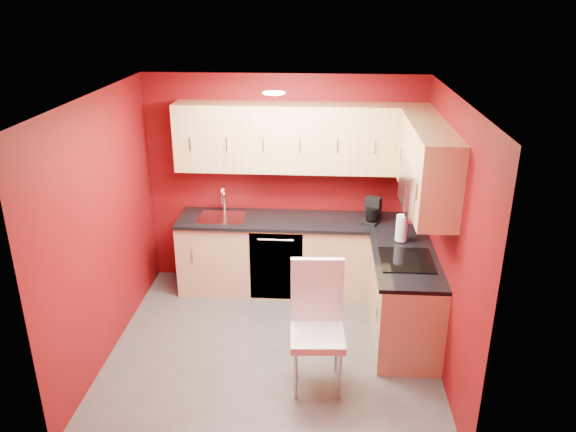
# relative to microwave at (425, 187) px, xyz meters

# --- Properties ---
(floor) EXTENTS (3.20, 3.20, 0.00)m
(floor) POSITION_rel_microwave_xyz_m (-1.39, -0.20, -1.66)
(floor) COLOR #52504D
(floor) RESTS_ON ground
(ceiling) EXTENTS (3.20, 3.20, 0.00)m
(ceiling) POSITION_rel_microwave_xyz_m (-1.39, -0.20, 0.84)
(ceiling) COLOR white
(ceiling) RESTS_ON wall_back
(wall_back) EXTENTS (3.20, 0.00, 3.20)m
(wall_back) POSITION_rel_microwave_xyz_m (-1.39, 1.30, -0.41)
(wall_back) COLOR maroon
(wall_back) RESTS_ON floor
(wall_front) EXTENTS (3.20, 0.00, 3.20)m
(wall_front) POSITION_rel_microwave_xyz_m (-1.39, -1.70, -0.41)
(wall_front) COLOR maroon
(wall_front) RESTS_ON floor
(wall_left) EXTENTS (0.00, 3.00, 3.00)m
(wall_left) POSITION_rel_microwave_xyz_m (-2.99, -0.20, -0.41)
(wall_left) COLOR maroon
(wall_left) RESTS_ON floor
(wall_right) EXTENTS (0.00, 3.00, 3.00)m
(wall_right) POSITION_rel_microwave_xyz_m (0.21, -0.20, -0.41)
(wall_right) COLOR maroon
(wall_right) RESTS_ON floor
(base_cabinets_back) EXTENTS (2.80, 0.60, 0.87)m
(base_cabinets_back) POSITION_rel_microwave_xyz_m (-1.19, 1.00, -1.22)
(base_cabinets_back) COLOR tan
(base_cabinets_back) RESTS_ON floor
(base_cabinets_right) EXTENTS (0.60, 1.30, 0.87)m
(base_cabinets_right) POSITION_rel_microwave_xyz_m (-0.09, 0.05, -1.22)
(base_cabinets_right) COLOR tan
(base_cabinets_right) RESTS_ON floor
(countertop_back) EXTENTS (2.80, 0.63, 0.04)m
(countertop_back) POSITION_rel_microwave_xyz_m (-1.19, 0.99, -0.77)
(countertop_back) COLOR black
(countertop_back) RESTS_ON base_cabinets_back
(countertop_right) EXTENTS (0.63, 1.27, 0.04)m
(countertop_right) POSITION_rel_microwave_xyz_m (-0.11, 0.04, -0.77)
(countertop_right) COLOR black
(countertop_right) RESTS_ON base_cabinets_right
(upper_cabinets_back) EXTENTS (2.80, 0.35, 0.75)m
(upper_cabinets_back) POSITION_rel_microwave_xyz_m (-1.19, 1.13, 0.17)
(upper_cabinets_back) COLOR #E0BF7F
(upper_cabinets_back) RESTS_ON wall_back
(upper_cabinets_right) EXTENTS (0.35, 1.55, 0.75)m
(upper_cabinets_right) POSITION_rel_microwave_xyz_m (0.03, 0.24, 0.23)
(upper_cabinets_right) COLOR #E0BF7F
(upper_cabinets_right) RESTS_ON wall_right
(microwave) EXTENTS (0.42, 0.76, 0.42)m
(microwave) POSITION_rel_microwave_xyz_m (0.00, 0.00, 0.00)
(microwave) COLOR silver
(microwave) RESTS_ON upper_cabinets_right
(cooktop) EXTENTS (0.50, 0.55, 0.01)m
(cooktop) POSITION_rel_microwave_xyz_m (-0.11, 0.00, -0.74)
(cooktop) COLOR black
(cooktop) RESTS_ON countertop_right
(sink) EXTENTS (0.52, 0.42, 0.35)m
(sink) POSITION_rel_microwave_xyz_m (-2.09, 1.00, -0.72)
(sink) COLOR silver
(sink) RESTS_ON countertop_back
(dishwasher_front) EXTENTS (0.60, 0.02, 0.82)m
(dishwasher_front) POSITION_rel_microwave_xyz_m (-1.44, 0.71, -1.22)
(dishwasher_front) COLOR black
(dishwasher_front) RESTS_ON base_cabinets_back
(downlight) EXTENTS (0.20, 0.20, 0.01)m
(downlight) POSITION_rel_microwave_xyz_m (-1.39, 0.10, 0.82)
(downlight) COLOR white
(downlight) RESTS_ON ceiling
(coffee_maker) EXTENTS (0.25, 0.28, 0.29)m
(coffee_maker) POSITION_rel_microwave_xyz_m (-0.39, 0.94, -0.61)
(coffee_maker) COLOR black
(coffee_maker) RESTS_ON countertop_back
(napkin_holder) EXTENTS (0.15, 0.15, 0.15)m
(napkin_holder) POSITION_rel_microwave_xyz_m (-0.37, 1.04, -0.67)
(napkin_holder) COLOR black
(napkin_holder) RESTS_ON countertop_back
(paper_towel) EXTENTS (0.19, 0.19, 0.28)m
(paper_towel) POSITION_rel_microwave_xyz_m (-0.11, 0.46, -0.61)
(paper_towel) COLOR silver
(paper_towel) RESTS_ON countertop_right
(dining_chair) EXTENTS (0.50, 0.52, 1.16)m
(dining_chair) POSITION_rel_microwave_xyz_m (-0.95, -0.75, -1.08)
(dining_chair) COLOR white
(dining_chair) RESTS_ON floor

